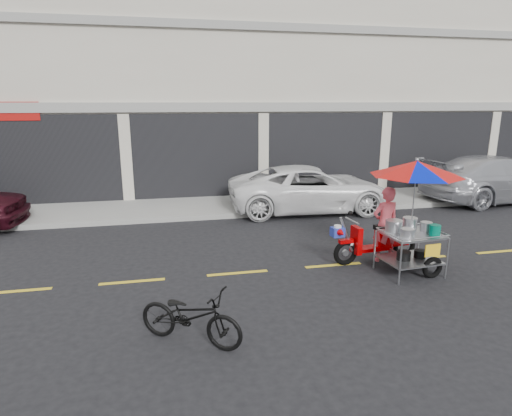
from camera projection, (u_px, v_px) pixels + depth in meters
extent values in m
plane|color=black|center=(333.00, 265.00, 8.81)|extent=(90.00, 90.00, 0.00)
cube|color=gray|center=(270.00, 202.00, 14.01)|extent=(45.00, 3.00, 0.15)
cube|color=beige|center=(242.00, 84.00, 17.80)|extent=(36.00, 8.00, 8.00)
cube|color=black|center=(263.00, 157.00, 14.59)|extent=(35.28, 0.06, 2.90)
cube|color=gray|center=(264.00, 107.00, 14.18)|extent=(36.00, 0.12, 0.30)
cube|color=gray|center=(264.00, 26.00, 13.57)|extent=(36.00, 0.12, 0.25)
cube|color=gold|center=(333.00, 265.00, 8.81)|extent=(42.00, 0.10, 0.01)
imported|color=white|center=(310.00, 189.00, 13.06)|extent=(5.10, 2.58, 1.38)
imported|color=#B8B9C0|center=(498.00, 179.00, 14.28)|extent=(5.45, 2.57, 1.54)
imported|color=black|center=(190.00, 316.00, 5.89)|extent=(1.61, 1.31, 0.82)
torus|color=black|center=(345.00, 253.00, 8.77)|extent=(0.54, 0.15, 0.53)
torus|color=black|center=(404.00, 246.00, 9.17)|extent=(0.54, 0.15, 0.53)
cylinder|color=#9EA0A5|center=(345.00, 253.00, 8.77)|extent=(0.14, 0.07, 0.13)
cylinder|color=#9EA0A5|center=(404.00, 246.00, 9.17)|extent=(0.14, 0.07, 0.13)
cube|color=#B10002|center=(346.00, 241.00, 8.71)|extent=(0.31, 0.14, 0.08)
cylinder|color=#9EA0A5|center=(346.00, 235.00, 8.67)|extent=(0.35, 0.08, 0.76)
cube|color=#B10002|center=(356.00, 240.00, 8.77)|extent=(0.14, 0.33, 0.56)
cube|color=#B10002|center=(374.00, 248.00, 8.95)|extent=(0.77, 0.33, 0.08)
cube|color=#B10002|center=(392.00, 236.00, 9.01)|extent=(0.72, 0.31, 0.38)
cube|color=black|center=(389.00, 227.00, 8.93)|extent=(0.63, 0.28, 0.09)
cylinder|color=#9EA0A5|center=(352.00, 221.00, 8.64)|extent=(0.08, 0.52, 0.03)
sphere|color=black|center=(350.00, 213.00, 8.80)|extent=(0.09, 0.09, 0.09)
cylinder|color=white|center=(351.00, 244.00, 8.75)|extent=(0.12, 0.12, 0.05)
cube|color=#2736A0|center=(337.00, 232.00, 8.59)|extent=(0.26, 0.23, 0.19)
cylinder|color=white|center=(338.00, 227.00, 8.57)|extent=(0.16, 0.16, 0.05)
cone|color=#B10002|center=(341.00, 233.00, 8.44)|extent=(0.19, 0.22, 0.17)
torus|color=black|center=(432.00, 268.00, 8.14)|extent=(0.44, 0.13, 0.43)
cylinder|color=#9EA0A5|center=(400.00, 264.00, 7.78)|extent=(0.04, 0.04, 0.80)
cylinder|color=#9EA0A5|center=(375.00, 249.00, 8.56)|extent=(0.04, 0.04, 0.80)
cylinder|color=#9EA0A5|center=(447.00, 258.00, 8.07)|extent=(0.04, 0.04, 0.80)
cylinder|color=#9EA0A5|center=(418.00, 245.00, 8.86)|extent=(0.04, 0.04, 0.80)
cube|color=#9EA0A5|center=(409.00, 259.00, 8.35)|extent=(1.10, 0.93, 0.03)
cube|color=#9EA0A5|center=(412.00, 234.00, 8.22)|extent=(1.10, 0.93, 0.04)
cylinder|color=#9EA0A5|center=(426.00, 238.00, 7.82)|extent=(1.03, 0.11, 0.02)
cylinder|color=#9EA0A5|center=(399.00, 226.00, 8.60)|extent=(1.03, 0.11, 0.02)
cylinder|color=#9EA0A5|center=(389.00, 234.00, 8.06)|extent=(0.10, 0.84, 0.02)
cylinder|color=#9EA0A5|center=(434.00, 229.00, 8.36)|extent=(0.10, 0.84, 0.02)
cylinder|color=#9EA0A5|center=(396.00, 252.00, 8.74)|extent=(0.10, 0.70, 0.04)
cylinder|color=#9EA0A5|center=(398.00, 230.00, 8.63)|extent=(0.10, 0.70, 0.04)
cube|color=yellow|center=(433.00, 250.00, 7.89)|extent=(0.33, 0.05, 0.23)
cylinder|color=#B7B7BC|center=(394.00, 227.00, 8.29)|extent=(0.35, 0.35, 0.22)
cylinder|color=#B7B7BC|center=(410.00, 224.00, 8.41)|extent=(0.30, 0.30, 0.24)
cylinder|color=#B7B7BC|center=(426.00, 227.00, 8.34)|extent=(0.24, 0.24, 0.16)
cylinder|color=#B7B7BC|center=(407.00, 233.00, 7.98)|extent=(0.27, 0.27, 0.15)
cylinder|color=#00624A|center=(435.00, 230.00, 8.07)|extent=(0.22, 0.22, 0.21)
cylinder|color=black|center=(404.00, 255.00, 8.28)|extent=(0.29, 0.29, 0.17)
cylinder|color=black|center=(420.00, 254.00, 8.39)|extent=(0.24, 0.24, 0.15)
cylinder|color=#9EA0A5|center=(414.00, 197.00, 8.15)|extent=(0.02, 0.02, 1.41)
sphere|color=#9EA0A5|center=(417.00, 160.00, 7.98)|extent=(0.06, 0.06, 0.06)
imported|color=#D84A55|center=(385.00, 224.00, 8.89)|extent=(0.61, 0.43, 1.59)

